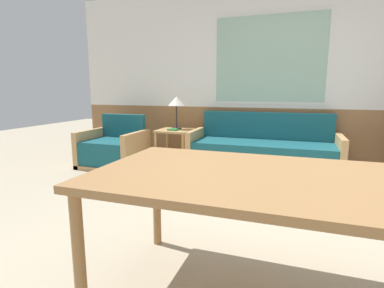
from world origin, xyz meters
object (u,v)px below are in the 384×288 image
couch (262,154)px  armchair (114,150)px  dining_table (277,188)px  table_lamp (176,103)px  side_table (174,136)px

couch → armchair: couch is taller
couch → armchair: (-2.20, -0.43, -0.01)m
dining_table → table_lamp: bearing=120.7°
side_table → dining_table: dining_table is taller
dining_table → armchair: bearing=137.2°
couch → side_table: size_ratio=3.79×
table_lamp → dining_table: bearing=-59.3°
dining_table → couch: bearing=97.2°
couch → armchair: size_ratio=2.31×
armchair → dining_table: (2.55, -2.36, 0.43)m
couch → table_lamp: (-1.37, 0.11, 0.70)m
side_table → dining_table: size_ratio=0.29×
armchair → table_lamp: bearing=30.4°
couch → side_table: bearing=179.1°
side_table → dining_table: (1.72, -2.81, 0.23)m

